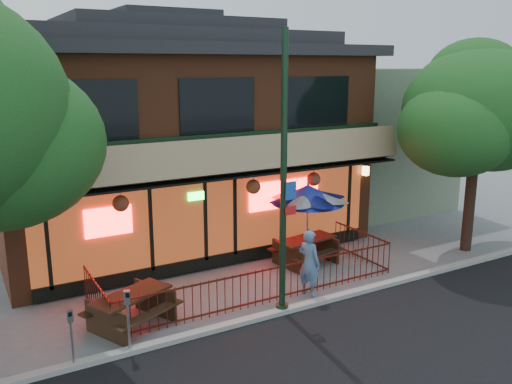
% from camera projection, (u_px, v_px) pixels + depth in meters
% --- Properties ---
extents(ground, '(80.00, 80.00, 0.00)m').
position_uv_depth(ground, '(274.00, 305.00, 14.22)').
color(ground, gray).
rests_on(ground, ground).
extents(curb, '(80.00, 0.25, 0.12)m').
position_uv_depth(curb, '(284.00, 311.00, 13.78)').
color(curb, '#999993').
rests_on(curb, ground).
extents(restaurant_building, '(12.96, 9.49, 8.05)m').
position_uv_depth(restaurant_building, '(170.00, 123.00, 19.28)').
color(restaurant_building, brown).
rests_on(restaurant_building, ground).
extents(neighbor_building, '(6.00, 7.00, 6.00)m').
position_uv_depth(neighbor_building, '(355.00, 137.00, 24.38)').
color(neighbor_building, slate).
rests_on(neighbor_building, ground).
extents(patio_fence, '(8.44, 2.62, 1.00)m').
position_uv_depth(patio_fence, '(264.00, 277.00, 14.50)').
color(patio_fence, '#49180F').
rests_on(patio_fence, ground).
extents(street_light, '(0.43, 0.32, 7.00)m').
position_uv_depth(street_light, '(284.00, 192.00, 13.15)').
color(street_light, black).
rests_on(street_light, ground).
extents(street_tree_right, '(4.80, 4.80, 7.02)m').
position_uv_depth(street_tree_right, '(478.00, 103.00, 17.46)').
color(street_tree_right, '#301E18').
rests_on(street_tree_right, ground).
extents(picnic_table_left, '(2.42, 2.20, 0.84)m').
position_uv_depth(picnic_table_left, '(132.00, 305.00, 12.95)').
color(picnic_table_left, '#392314').
rests_on(picnic_table_left, ground).
extents(picnic_table_right, '(2.15, 1.76, 0.84)m').
position_uv_depth(picnic_table_right, '(306.00, 247.00, 17.10)').
color(picnic_table_right, '#341F12').
rests_on(picnic_table_right, ground).
extents(patio_umbrella, '(2.28, 2.28, 2.61)m').
position_uv_depth(patio_umbrella, '(308.00, 194.00, 16.91)').
color(patio_umbrella, gray).
rests_on(patio_umbrella, ground).
extents(pedestrian, '(0.63, 0.78, 1.86)m').
position_uv_depth(pedestrian, '(309.00, 263.00, 14.66)').
color(pedestrian, '#5076A1').
rests_on(pedestrian, ground).
extents(parking_meter_near, '(0.16, 0.15, 1.47)m').
position_uv_depth(parking_meter_near, '(128.00, 311.00, 11.65)').
color(parking_meter_near, gray).
rests_on(parking_meter_near, ground).
extents(parking_meter_far, '(0.13, 0.11, 1.31)m').
position_uv_depth(parking_meter_far, '(71.00, 329.00, 11.10)').
color(parking_meter_far, gray).
rests_on(parking_meter_far, ground).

